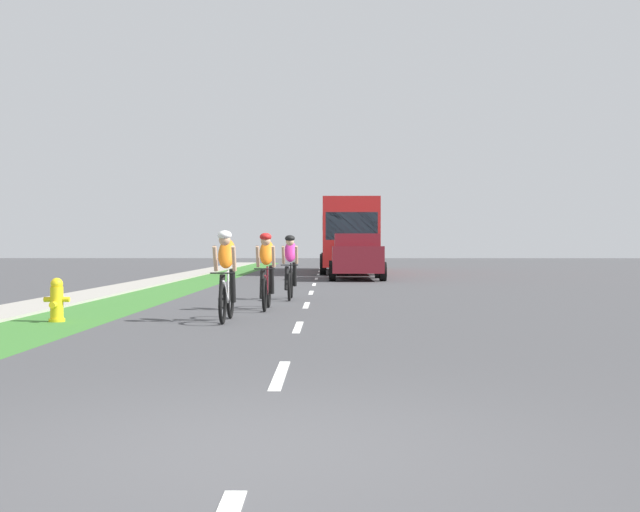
{
  "coord_description": "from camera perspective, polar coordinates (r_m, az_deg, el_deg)",
  "views": [
    {
      "loc": [
        0.5,
        -4.91,
        1.31
      ],
      "look_at": [
        0.23,
        18.74,
        1.01
      ],
      "focal_mm": 43.79,
      "sensor_mm": 36.0,
      "label": 1
    }
  ],
  "objects": [
    {
      "name": "fire_hydrant_yellow",
      "position": [
        14.24,
        -18.69,
        -3.1
      ],
      "size": [
        0.44,
        0.38,
        0.76
      ],
      "color": "yellow",
      "rests_on": "ground_plane"
    },
    {
      "name": "sidewalk_concrete",
      "position": [
        25.73,
        -13.6,
        -2.2
      ],
      "size": [
        1.42,
        70.0,
        0.1
      ],
      "primitive_type": "cube",
      "color": "#9E998E",
      "rests_on": "ground_plane"
    },
    {
      "name": "cyclist_lead",
      "position": [
        13.64,
        -6.86,
        -1.38
      ],
      "size": [
        0.42,
        1.72,
        1.58
      ],
      "color": "black",
      "rests_on": "ground_plane"
    },
    {
      "name": "ground_plane",
      "position": [
        24.95,
        -0.5,
        -2.29
      ],
      "size": [
        120.0,
        120.0,
        0.0
      ],
      "primitive_type": "plane",
      "color": "#424244"
    },
    {
      "name": "lane_markings_center",
      "position": [
        28.94,
        -0.34,
        -1.86
      ],
      "size": [
        0.12,
        53.13,
        0.01
      ],
      "color": "white",
      "rests_on": "ground_plane"
    },
    {
      "name": "grass_verge",
      "position": [
        25.39,
        -10.05,
        -2.24
      ],
      "size": [
        1.82,
        70.0,
        0.01
      ],
      "primitive_type": "cube",
      "color": "#38722D",
      "rests_on": "ground_plane"
    },
    {
      "name": "cyclist_trailing",
      "position": [
        16.06,
        -3.93,
        -1.06
      ],
      "size": [
        0.42,
        1.72,
        1.58
      ],
      "color": "black",
      "rests_on": "ground_plane"
    },
    {
      "name": "cyclist_distant",
      "position": [
        19.09,
        -2.18,
        -0.78
      ],
      "size": [
        0.42,
        1.72,
        1.58
      ],
      "color": "black",
      "rests_on": "ground_plane"
    },
    {
      "name": "bus_red",
      "position": [
        39.36,
        2.08,
        1.7
      ],
      "size": [
        2.78,
        11.6,
        3.48
      ],
      "color": "red",
      "rests_on": "ground_plane"
    },
    {
      "name": "suv_maroon",
      "position": [
        30.71,
        2.67,
        0.05
      ],
      "size": [
        2.15,
        4.7,
        1.79
      ],
      "color": "maroon",
      "rests_on": "ground_plane"
    }
  ]
}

